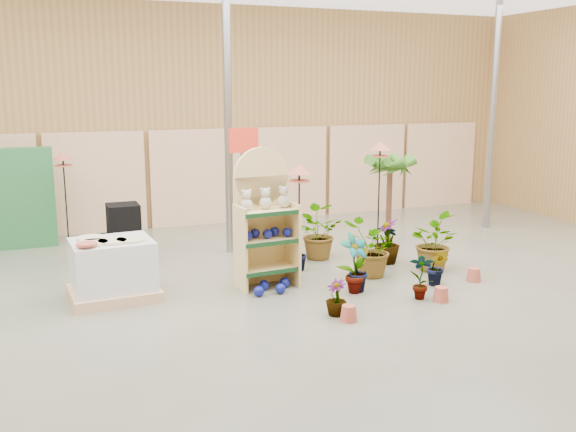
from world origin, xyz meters
name	(u,v)px	position (x,y,z in m)	size (l,w,h in m)	color
room	(283,136)	(0.00, 0.91, 2.21)	(15.20, 12.10, 4.70)	#5E5E50
display_shelf	(263,223)	(-0.07, 1.52, 0.92)	(0.88, 0.60, 2.01)	#DBBB77
teddy_bears	(267,200)	(-0.05, 1.43, 1.28)	(0.74, 0.19, 0.31)	beige
gazing_balls_shelf	(266,233)	(-0.07, 1.40, 0.79)	(0.74, 0.25, 0.14)	navy
gazing_balls_floor	(272,287)	(-0.09, 1.12, 0.07)	(0.63, 0.39, 0.15)	navy
pallet_stack	(113,270)	(-2.21, 1.66, 0.41)	(1.21, 1.03, 0.86)	tan
charcoal_planters	(118,240)	(-1.93, 3.37, 0.42)	(0.80, 0.50, 1.00)	black
offer_sign	(244,166)	(0.10, 2.98, 1.57)	(0.50, 0.08, 2.20)	gray
bird_table_front	(299,173)	(0.36, 1.23, 1.66)	(0.34, 0.34, 1.79)	black
bird_table_right	(380,150)	(2.19, 2.16, 1.84)	(0.34, 0.34, 1.98)	black
bird_table_back	(63,159)	(-2.65, 4.48, 1.65)	(0.34, 0.34, 1.78)	black
palm	(390,164)	(2.66, 2.62, 1.53)	(0.70, 0.70, 1.79)	brown
potted_plant_0	(354,263)	(0.97, 0.66, 0.43)	(0.45, 0.31, 0.86)	#316919
potted_plant_1	(359,270)	(1.07, 0.71, 0.31)	(0.34, 0.27, 0.61)	#316919
potted_plant_2	(371,249)	(1.56, 1.25, 0.44)	(0.79, 0.69, 0.88)	#316919
potted_plant_3	(387,241)	(2.19, 1.85, 0.38)	(0.42, 0.42, 0.75)	#316919
potted_plant_4	(387,242)	(2.25, 1.96, 0.32)	(0.34, 0.23, 0.65)	#316919
potted_plant_5	(297,253)	(0.65, 2.01, 0.28)	(0.31, 0.25, 0.57)	#316919
potted_plant_6	(316,233)	(1.22, 2.54, 0.44)	(0.80, 0.69, 0.88)	#316919
potted_plant_7	(336,298)	(0.34, -0.06, 0.24)	(0.26, 0.26, 0.47)	#316919
potted_plant_8	(421,276)	(1.70, 0.09, 0.32)	(0.34, 0.23, 0.65)	#316919
potted_plant_9	(437,267)	(2.26, 0.52, 0.28)	(0.31, 0.25, 0.56)	#316919
potted_plant_10	(431,242)	(2.64, 1.26, 0.45)	(0.81, 0.70, 0.90)	#316919
potted_plant_11	(283,242)	(0.58, 2.45, 0.37)	(0.41, 0.41, 0.74)	#316919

